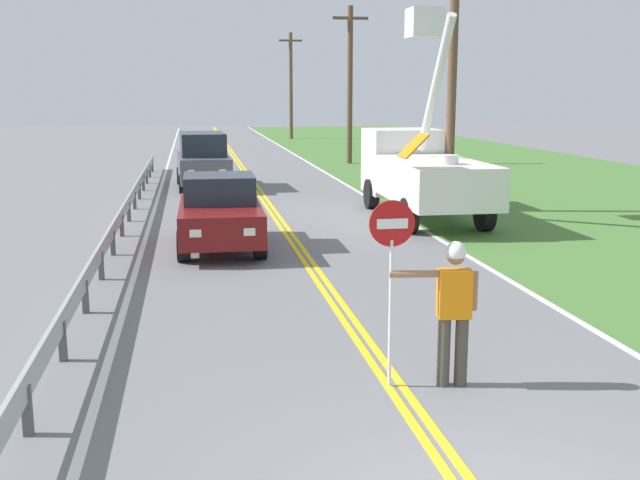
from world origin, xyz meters
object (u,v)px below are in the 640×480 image
Objects in this scene: utility_pole_mid at (350,82)px; utility_pole_far at (291,84)px; utility_bucket_truck at (420,168)px; oncoming_sedan_nearest at (220,213)px; utility_pole_near at (453,58)px; flagger_worker at (453,304)px; stop_sign_paddle at (391,252)px; oncoming_suv_second at (203,160)px.

utility_pole_far reaches higher than utility_pole_mid.
utility_pole_far reaches higher than utility_bucket_truck.
utility_pole_mid is 21.47m from utility_pole_far.
oncoming_sedan_nearest is 9.23m from utility_pole_near.
oncoming_sedan_nearest is (-5.93, -3.62, -0.60)m from utility_bucket_truck.
utility_pole_near is 1.12× the size of utility_pole_mid.
flagger_worker reaches higher than oncoming_sedan_nearest.
flagger_worker is 1.02m from stop_sign_paddle.
flagger_worker is at bearing -82.56° from oncoming_suv_second.
utility_pole_far is (-0.18, 21.46, 0.16)m from utility_pole_mid.
utility_pole_near is at bearing -43.71° from oncoming_suv_second.
stop_sign_paddle is 0.29× the size of utility_pole_far.
utility_pole_mid is at bearing 70.18° from oncoming_sedan_nearest.
utility_pole_near reaches higher than flagger_worker.
stop_sign_paddle is 0.50× the size of oncoming_suv_second.
oncoming_sedan_nearest is at bearing -148.59° from utility_bucket_truck.
utility_pole_near is 1.08× the size of utility_pole_far.
utility_pole_mid is at bearing -89.52° from utility_pole_far.
utility_pole_far is at bearing 76.34° from oncoming_suv_second.
utility_pole_mid reaches higher than flagger_worker.
flagger_worker is 20.64m from oncoming_suv_second.
oncoming_sedan_nearest is (-2.48, 8.97, -0.21)m from flagger_worker.
oncoming_suv_second is 12.16m from utility_pole_mid.
oncoming_sedan_nearest is at bearing -147.72° from utility_pole_near.
oncoming_suv_second is at bearing -103.66° from utility_pole_far.
oncoming_sedan_nearest is at bearing -89.03° from oncoming_suv_second.
utility_pole_far reaches higher than oncoming_sedan_nearest.
oncoming_suv_second is 10.72m from utility_pole_near.
flagger_worker is 0.21× the size of utility_pole_near.
stop_sign_paddle is 20.48m from oncoming_suv_second.
utility_pole_mid is (7.39, 20.51, 3.26)m from oncoming_sedan_nearest.
utility_bucket_truck is 3.48m from utility_pole_near.
utility_bucket_truck is at bearing -52.12° from oncoming_suv_second.
flagger_worker is 9.31m from oncoming_sedan_nearest.
utility_bucket_truck is at bearing -91.91° from utility_pole_far.
utility_pole_far is at bearing 80.25° from oncoming_sedan_nearest.
stop_sign_paddle is 14.71m from utility_pole_near.
utility_pole_far is at bearing 84.69° from flagger_worker.
flagger_worker is 0.27× the size of utility_bucket_truck.
utility_bucket_truck is 1.46× the size of oncoming_suv_second.
oncoming_sedan_nearest is 42.73m from utility_pole_far.
flagger_worker is at bearing -99.46° from utility_pole_mid.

